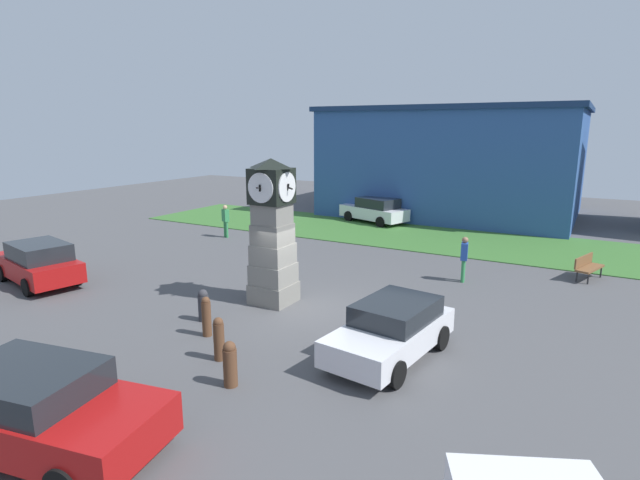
{
  "coord_description": "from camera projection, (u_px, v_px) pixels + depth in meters",
  "views": [
    {
      "loc": [
        8.01,
        -12.91,
        5.69
      ],
      "look_at": [
        -0.43,
        2.02,
        1.81
      ],
      "focal_mm": 28.0,
      "sensor_mm": 36.0,
      "label": 1
    }
  ],
  "objects": [
    {
      "name": "car_silver_hatch",
      "position": [
        38.0,
        263.0,
        18.42
      ],
      "size": [
        4.47,
        2.58,
        1.59
      ],
      "color": "#A51111",
      "rests_on": "ground_plane"
    },
    {
      "name": "bollard_far_row",
      "position": [
        206.0,
        316.0,
        13.82
      ],
      "size": [
        0.26,
        0.26,
        1.14
      ],
      "color": "brown",
      "rests_on": "ground_plane"
    },
    {
      "name": "clock_tower",
      "position": [
        273.0,
        235.0,
        16.12
      ],
      "size": [
        1.57,
        1.52,
        4.75
      ],
      "color": "gray",
      "rests_on": "ground_plane"
    },
    {
      "name": "bollard_mid_row",
      "position": [
        219.0,
        338.0,
        12.38
      ],
      "size": [
        0.27,
        0.27,
        1.12
      ],
      "color": "brown",
      "rests_on": "ground_plane"
    },
    {
      "name": "warehouse_blue_far",
      "position": [
        456.0,
        161.0,
        33.65
      ],
      "size": [
        15.72,
        12.38,
        6.97
      ],
      "color": "#2D5193",
      "rests_on": "ground_plane"
    },
    {
      "name": "bench",
      "position": [
        588.0,
        266.0,
        19.03
      ],
      "size": [
        1.01,
        1.69,
        0.9
      ],
      "color": "brown",
      "rests_on": "ground_plane"
    },
    {
      "name": "pedestrian_crossing_lot",
      "position": [
        464.0,
        256.0,
        18.62
      ],
      "size": [
        0.31,
        0.44,
        1.73
      ],
      "color": "#338C4C",
      "rests_on": "ground_plane"
    },
    {
      "name": "ground_plane",
      "position": [
        301.0,
        308.0,
        16.06
      ],
      "size": [
        67.5,
        67.5,
        0.0
      ],
      "primitive_type": "plane",
      "color": "#4C4C4F"
    },
    {
      "name": "car_far_lot",
      "position": [
        392.0,
        329.0,
        12.53
      ],
      "size": [
        2.26,
        4.16,
        1.42
      ],
      "color": "silver",
      "rests_on": "ground_plane"
    },
    {
      "name": "grass_verge_far",
      "position": [
        487.0,
        243.0,
        24.96
      ],
      "size": [
        40.5,
        6.89,
        0.04
      ],
      "primitive_type": "cube",
      "color": "#386B2D",
      "rests_on": "ground_plane"
    },
    {
      "name": "bollard_end_row",
      "position": [
        203.0,
        305.0,
        14.93
      ],
      "size": [
        0.32,
        0.32,
        0.98
      ],
      "color": "#333338",
      "rests_on": "ground_plane"
    },
    {
      "name": "bollard_near_tower",
      "position": [
        230.0,
        363.0,
        11.12
      ],
      "size": [
        0.32,
        0.32,
        1.07
      ],
      "color": "brown",
      "rests_on": "ground_plane"
    },
    {
      "name": "car_by_building",
      "position": [
        39.0,
        409.0,
        8.88
      ],
      "size": [
        4.74,
        2.77,
        1.54
      ],
      "color": "#A51111",
      "rests_on": "ground_plane"
    },
    {
      "name": "pedestrian_near_bench",
      "position": [
        226.0,
        219.0,
        26.21
      ],
      "size": [
        0.46,
        0.38,
        1.72
      ],
      "color": "#338C4C",
      "rests_on": "ground_plane"
    },
    {
      "name": "car_end_of_row",
      "position": [
        375.0,
        210.0,
        30.27
      ],
      "size": [
        4.59,
        3.02,
        1.55
      ],
      "color": "silver",
      "rests_on": "ground_plane"
    }
  ]
}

